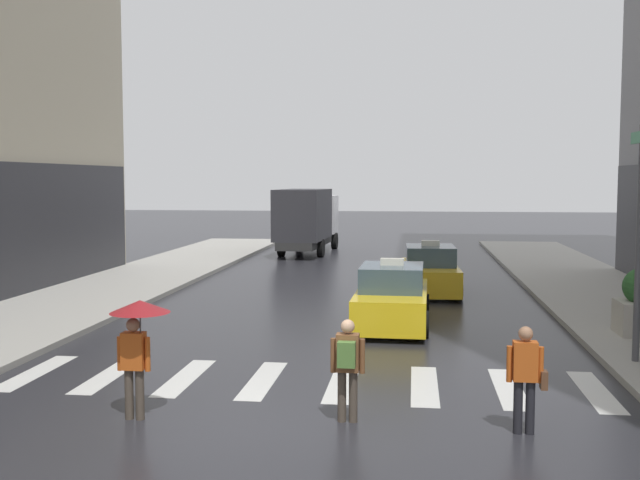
{
  "coord_description": "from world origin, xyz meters",
  "views": [
    {
      "loc": [
        2.09,
        -11.01,
        3.86
      ],
      "look_at": [
        -0.28,
        8.0,
        2.31
      ],
      "focal_mm": 42.39,
      "sensor_mm": 36.0,
      "label": 1
    }
  ],
  "objects_px": {
    "taxi_second": "(430,272)",
    "pedestrian_with_umbrella": "(138,326)",
    "pedestrian_with_backpack": "(347,362)",
    "taxi_lead": "(392,299)",
    "box_truck": "(307,218)",
    "pedestrian_with_handbag": "(526,373)"
  },
  "relations": [
    {
      "from": "taxi_second",
      "to": "pedestrian_with_umbrella",
      "type": "xyz_separation_m",
      "value": [
        -4.91,
        -14.19,
        0.79
      ]
    },
    {
      "from": "taxi_second",
      "to": "pedestrian_with_backpack",
      "type": "bearing_deg",
      "value": -96.47
    },
    {
      "from": "taxi_lead",
      "to": "taxi_second",
      "type": "relative_size",
      "value": 1.0
    },
    {
      "from": "taxi_lead",
      "to": "taxi_second",
      "type": "bearing_deg",
      "value": 79.42
    },
    {
      "from": "pedestrian_with_backpack",
      "to": "taxi_lead",
      "type": "bearing_deg",
      "value": 86.62
    },
    {
      "from": "taxi_lead",
      "to": "taxi_second",
      "type": "xyz_separation_m",
      "value": [
        1.11,
        5.93,
        0.0
      ]
    },
    {
      "from": "pedestrian_with_umbrella",
      "to": "pedestrian_with_backpack",
      "type": "relative_size",
      "value": 1.18
    },
    {
      "from": "taxi_lead",
      "to": "box_truck",
      "type": "distance_m",
      "value": 19.45
    },
    {
      "from": "pedestrian_with_umbrella",
      "to": "taxi_second",
      "type": "bearing_deg",
      "value": 70.9
    },
    {
      "from": "pedestrian_with_umbrella",
      "to": "pedestrian_with_handbag",
      "type": "height_order",
      "value": "pedestrian_with_umbrella"
    },
    {
      "from": "box_truck",
      "to": "taxi_lead",
      "type": "bearing_deg",
      "value": -75.27
    },
    {
      "from": "pedestrian_with_backpack",
      "to": "pedestrian_with_handbag",
      "type": "xyz_separation_m",
      "value": [
        2.72,
        -0.19,
        -0.04
      ]
    },
    {
      "from": "taxi_lead",
      "to": "pedestrian_with_handbag",
      "type": "bearing_deg",
      "value": -74.65
    },
    {
      "from": "pedestrian_with_umbrella",
      "to": "pedestrian_with_handbag",
      "type": "relative_size",
      "value": 1.18
    },
    {
      "from": "pedestrian_with_backpack",
      "to": "box_truck",
      "type": "bearing_deg",
      "value": 99.47
    },
    {
      "from": "taxi_lead",
      "to": "pedestrian_with_handbag",
      "type": "height_order",
      "value": "taxi_lead"
    },
    {
      "from": "pedestrian_with_umbrella",
      "to": "pedestrian_with_backpack",
      "type": "bearing_deg",
      "value": 4.5
    },
    {
      "from": "box_truck",
      "to": "pedestrian_with_backpack",
      "type": "distance_m",
      "value": 27.17
    },
    {
      "from": "pedestrian_with_backpack",
      "to": "pedestrian_with_handbag",
      "type": "height_order",
      "value": "same"
    },
    {
      "from": "taxi_lead",
      "to": "pedestrian_with_handbag",
      "type": "distance_m",
      "value": 8.5
    },
    {
      "from": "pedestrian_with_handbag",
      "to": "pedestrian_with_umbrella",
      "type": "bearing_deg",
      "value": -179.35
    },
    {
      "from": "pedestrian_with_umbrella",
      "to": "pedestrian_with_handbag",
      "type": "xyz_separation_m",
      "value": [
        6.06,
        0.07,
        -0.58
      ]
    }
  ]
}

